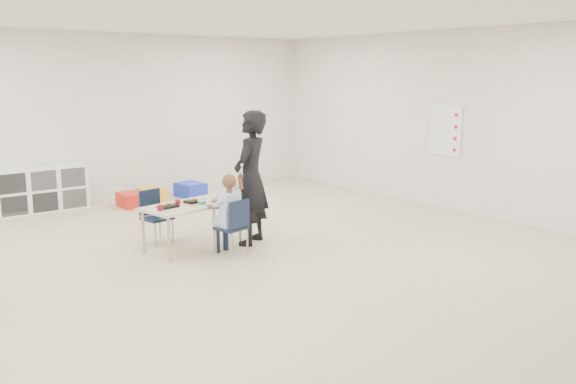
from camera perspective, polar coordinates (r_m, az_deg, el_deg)
room at (r=6.73m, az=-2.55°, el=4.78°), size 9.00×9.02×2.80m
table at (r=7.60m, az=-8.87°, el=-3.15°), size 1.33×0.83×0.57m
chair_near at (r=7.29m, az=-5.33°, el=-3.24°), size 0.38×0.36×0.68m
chair_far at (r=7.91m, az=-12.15°, el=-2.32°), size 0.38×0.36×0.68m
child at (r=7.25m, az=-5.36°, el=-1.74°), size 0.53×0.53×1.07m
lunch_tray_near at (r=7.61m, az=-8.78°, el=-0.86°), size 0.25×0.20×0.03m
lunch_tray_far at (r=7.38m, az=-11.16°, el=-1.32°), size 0.25×0.20×0.03m
milk_carton at (r=7.46m, az=-8.06°, el=-0.80°), size 0.08×0.08×0.10m
bread_roll at (r=7.62m, az=-6.86°, el=-0.65°), size 0.09×0.09×0.07m
apple_near at (r=7.49m, az=-10.27°, el=-0.93°), size 0.07×0.07×0.07m
apple_far at (r=7.22m, az=-11.90°, el=-1.45°), size 0.07×0.07×0.07m
cubby_shelf at (r=10.27m, az=-22.12°, el=0.22°), size 1.40×0.40×0.70m
rules_poster at (r=9.95m, az=14.52°, el=5.60°), size 0.02×0.60×0.80m
adult at (r=7.65m, az=-3.50°, el=1.32°), size 0.74×0.68×1.69m
bin_red at (r=10.21m, az=-14.42°, el=-0.71°), size 0.37×0.47×0.23m
bin_yellow at (r=10.61m, az=-12.66°, el=-0.22°), size 0.39×0.48×0.22m
bin_blue at (r=10.84m, az=-9.11°, el=0.21°), size 0.45×0.54×0.24m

